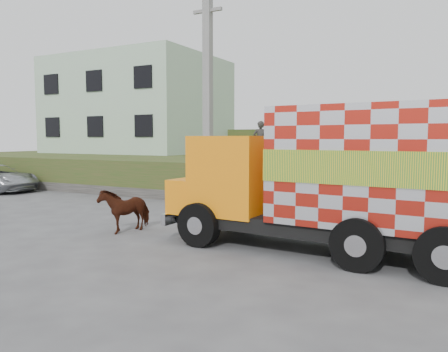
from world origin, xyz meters
The scene contains 9 objects.
ground centered at (0.00, 0.00, 0.00)m, with size 120.00×120.00×0.00m, color #474749.
embankment centered at (0.00, 10.00, 0.75)m, with size 40.00×12.00×1.50m, color #2A4C19.
embankment_far centered at (0.00, 22.00, 1.50)m, with size 40.00×12.00×3.00m, color #2A4C19.
retaining_strip centered at (-2.00, 4.20, 0.20)m, with size 16.00×0.50×0.40m, color #595651.
building centered at (-11.00, 13.00, 4.50)m, with size 10.00×8.00×6.00m, color #A2BDA4.
utility_pole centered at (-1.00, 4.60, 4.08)m, with size 1.20×0.30×8.00m.
cargo_truck centered at (5.20, -0.82, 1.58)m, with size 7.02×2.76×3.08m.
cow centered at (-0.22, -1.16, 0.57)m, with size 0.62×1.35×1.14m, color black.
pedestrian centered at (0.51, 6.19, 2.31)m, with size 0.59×0.39×1.62m, color #312F2B.
Camera 1 is at (7.36, -10.00, 2.44)m, focal length 35.00 mm.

